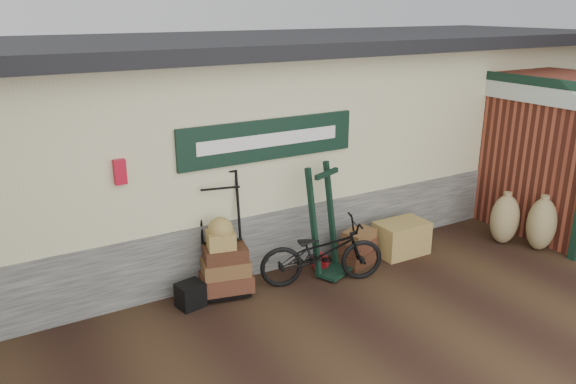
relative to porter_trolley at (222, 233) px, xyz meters
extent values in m
plane|color=black|center=(1.08, -0.85, -0.82)|extent=(80.00, 80.00, 0.00)
cube|color=#4C4C47|center=(1.08, 1.90, -0.37)|extent=(14.00, 3.54, 0.90)
cube|color=beige|center=(1.08, 1.90, 1.13)|extent=(14.00, 3.50, 2.10)
cube|color=black|center=(1.08, 1.75, 2.28)|extent=(14.40, 4.10, 0.20)
cube|color=black|center=(0.78, 0.12, 1.13)|extent=(2.60, 0.06, 0.55)
cube|color=white|center=(0.78, 0.09, 1.13)|extent=(2.10, 0.01, 0.18)
cube|color=#B80D23|center=(-1.22, 0.12, 0.98)|extent=(0.14, 0.10, 0.30)
cube|color=maroon|center=(5.78, 0.35, 0.48)|extent=(1.60, 4.50, 2.60)
cube|color=#194C2D|center=(4.96, -0.65, 1.53)|extent=(0.04, 2.40, 0.28)
cube|color=black|center=(4.96, -0.65, 1.73)|extent=(0.05, 2.50, 0.14)
cube|color=olive|center=(2.83, -0.35, -0.56)|extent=(0.79, 0.52, 0.51)
cube|color=black|center=(-0.57, -0.23, -0.65)|extent=(0.37, 0.33, 0.32)
imported|color=black|center=(1.24, -0.53, -0.31)|extent=(1.12, 1.83, 1.00)
ellipsoid|color=brown|center=(4.53, -0.87, -0.41)|extent=(0.55, 0.48, 0.81)
ellipsoid|color=brown|center=(4.81, -1.34, -0.40)|extent=(0.66, 0.62, 0.84)
camera|label=1|loc=(-2.73, -6.32, 2.83)|focal=35.00mm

